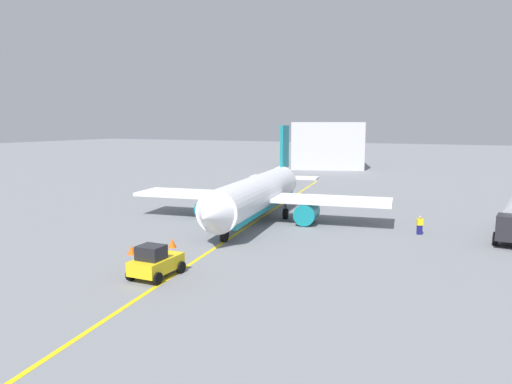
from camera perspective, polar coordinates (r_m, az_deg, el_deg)
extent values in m
plane|color=slate|center=(48.96, 0.00, -3.48)|extent=(400.00, 400.00, 0.00)
cylinder|color=white|center=(48.47, 0.00, -0.22)|extent=(21.92, 6.75, 3.62)
cube|color=teal|center=(48.62, 0.00, -1.38)|extent=(20.63, 5.92, 1.01)
cone|color=white|center=(37.32, -5.44, -2.79)|extent=(3.48, 3.88, 3.48)
cone|color=white|center=(60.49, 3.52, 1.78)|extent=(4.61, 3.66, 3.08)
cube|color=teal|center=(59.60, 3.42, 5.40)|extent=(3.22, 0.82, 5.20)
cube|color=white|center=(59.91, 3.39, 1.76)|extent=(3.60, 8.66, 0.24)
cube|color=white|center=(49.48, 0.34, -0.58)|extent=(8.64, 27.01, 0.36)
cylinder|color=teal|center=(47.69, 6.06, -2.48)|extent=(3.47, 2.55, 2.10)
cylinder|color=teal|center=(50.68, -5.56, -1.84)|extent=(3.47, 2.55, 2.10)
cylinder|color=#4C4C51|center=(40.39, -3.78, -4.35)|extent=(0.24, 0.24, 1.17)
cylinder|color=black|center=(40.52, -3.77, -5.16)|extent=(1.15, 0.56, 1.10)
cylinder|color=#4C4C51|center=(49.96, 3.53, -1.93)|extent=(0.24, 0.24, 1.17)
cylinder|color=black|center=(50.07, 3.52, -2.59)|extent=(1.15, 0.56, 1.10)
cylinder|color=#4C4C51|center=(51.41, -2.11, -1.63)|extent=(0.24, 0.24, 1.17)
cylinder|color=black|center=(51.51, -2.11, -2.28)|extent=(1.15, 0.56, 1.10)
cylinder|color=black|center=(43.93, 26.56, -4.97)|extent=(1.13, 0.47, 1.10)
cylinder|color=black|center=(51.16, 27.33, -3.27)|extent=(1.13, 0.47, 1.10)
cube|color=yellow|center=(32.05, -11.75, -8.38)|extent=(3.62, 2.04, 0.90)
cube|color=black|center=(31.42, -12.35, -7.02)|extent=(1.42, 1.62, 0.90)
cylinder|color=black|center=(33.75, -11.78, -8.33)|extent=(0.80, 0.31, 0.80)
cylinder|color=black|center=(32.63, -8.93, -8.82)|extent=(0.80, 0.31, 0.80)
cylinder|color=black|center=(31.80, -14.61, -9.45)|extent=(0.80, 0.31, 0.80)
cylinder|color=black|center=(30.61, -11.67, -10.05)|extent=(0.80, 0.31, 0.80)
cube|color=navy|center=(45.52, 18.86, -4.27)|extent=(0.47, 0.53, 0.85)
cube|color=yellow|center=(45.37, 18.90, -3.37)|extent=(0.54, 0.62, 0.60)
sphere|color=tan|center=(45.29, 18.92, -2.83)|extent=(0.24, 0.24, 0.24)
cone|color=#F2590F|center=(37.83, -14.56, -6.67)|extent=(0.66, 0.66, 0.73)
cone|color=#F2590F|center=(39.24, -9.92, -5.99)|extent=(0.66, 0.66, 0.74)
cube|color=silver|center=(117.05, 8.37, 5.72)|extent=(33.11, 23.96, 10.12)
cube|color=#4C515B|center=(117.23, 4.55, 5.04)|extent=(19.85, 6.70, 6.68)
cube|color=yellow|center=(48.95, 0.00, -3.47)|extent=(70.10, 10.66, 0.01)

